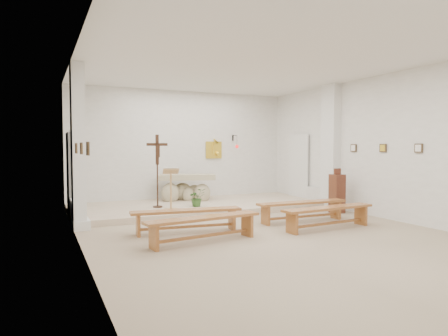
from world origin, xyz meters
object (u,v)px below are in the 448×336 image
altar (186,189)px  lectern (171,189)px  donation_pedestal (337,193)px  bench_right_second (328,212)px  bench_left_second (204,223)px  crucifix_stand (157,165)px  bench_left_front (187,215)px  bench_right_front (302,206)px

altar → lectern: size_ratio=1.62×
altar → donation_pedestal: size_ratio=1.50×
altar → lectern: (-0.99, -1.63, 0.21)m
donation_pedestal → bench_right_second: 2.25m
bench_left_second → bench_right_second: (2.85, 0.00, 0.00)m
altar → lectern: bearing=-103.4°
bench_right_second → altar: bearing=105.0°
crucifix_stand → bench_right_second: 4.57m
altar → bench_left_front: bearing=-91.6°
donation_pedestal → bench_right_front: (-1.59, -0.65, -0.16)m
bench_left_second → bench_right_second: 2.85m
lectern → bench_left_second: bearing=-82.9°
altar → donation_pedestal: (3.16, -2.98, 0.04)m
lectern → bench_left_second: size_ratio=0.48×
lectern → bench_right_front: lectern is taller
crucifix_stand → bench_left_front: bearing=-101.7°
altar → bench_right_front: size_ratio=0.78×
crucifix_stand → bench_left_second: size_ratio=0.84×
donation_pedestal → bench_right_second: (-1.59, -1.58, -0.16)m
crucifix_stand → bench_right_second: (2.72, -3.56, -0.90)m
crucifix_stand → bench_left_front: 2.78m
lectern → bench_left_second: (-0.30, -2.93, -0.33)m
bench_right_second → crucifix_stand: bearing=123.4°
donation_pedestal → altar: bearing=136.8°
donation_pedestal → lectern: bearing=162.0°
lectern → altar: bearing=71.7°
crucifix_stand → bench_left_second: (-0.13, -3.56, -0.90)m
bench_right_second → bench_right_front: bearing=86.0°
altar → donation_pedestal: bearing=-25.5°
bench_right_front → bench_left_front: bearing=-178.3°
altar → crucifix_stand: size_ratio=0.92×
altar → bench_left_second: (-1.28, -4.56, -0.12)m
crucifix_stand → bench_right_front: size_ratio=0.85×
lectern → bench_left_front: lectern is taller
donation_pedestal → bench_left_front: 4.49m
altar → bench_right_second: size_ratio=0.78×
bench_right_front → bench_left_second: same height
bench_left_front → altar: bearing=77.4°
donation_pedestal → bench_left_second: donation_pedestal is taller
altar → bench_left_second: bearing=-87.9°
bench_left_front → bench_right_second: same height
lectern → bench_right_second: 3.90m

